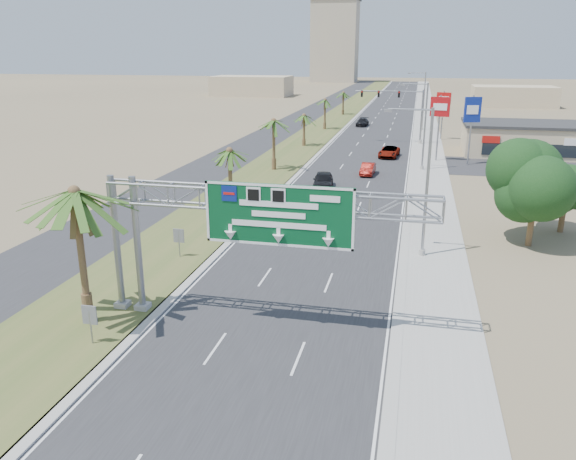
# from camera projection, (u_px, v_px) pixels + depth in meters

# --- Properties ---
(ground) EXTENTS (600.00, 600.00, 0.00)m
(ground) POSITION_uv_depth(u_px,v_px,m) (201.00, 454.00, 19.53)
(ground) COLOR #8C7A59
(ground) RESTS_ON ground
(road) EXTENTS (12.00, 300.00, 0.02)m
(road) POSITION_uv_depth(u_px,v_px,m) (386.00, 116.00, 121.71)
(road) COLOR #28282B
(road) RESTS_ON ground
(sidewalk_right) EXTENTS (4.00, 300.00, 0.10)m
(sidewalk_right) POSITION_uv_depth(u_px,v_px,m) (427.00, 117.00, 119.90)
(sidewalk_right) COLOR #9E9B93
(sidewalk_right) RESTS_ON ground
(median_grass) EXTENTS (7.00, 300.00, 0.12)m
(median_grass) POSITION_uv_depth(u_px,v_px,m) (341.00, 115.00, 123.81)
(median_grass) COLOR #475826
(median_grass) RESTS_ON ground
(opposing_road) EXTENTS (8.00, 300.00, 0.02)m
(opposing_road) POSITION_uv_depth(u_px,v_px,m) (309.00, 114.00, 125.30)
(opposing_road) COLOR #28282B
(opposing_road) RESTS_ON ground
(sign_gantry) EXTENTS (16.75, 1.24, 7.50)m
(sign_gantry) POSITION_uv_depth(u_px,v_px,m) (249.00, 210.00, 27.13)
(sign_gantry) COLOR gray
(sign_gantry) RESTS_ON ground
(palm_near) EXTENTS (5.70, 5.70, 8.35)m
(palm_near) POSITION_uv_depth(u_px,v_px,m) (74.00, 193.00, 26.80)
(palm_near) COLOR brown
(palm_near) RESTS_ON ground
(palm_row_b) EXTENTS (3.99, 3.99, 5.95)m
(palm_row_b) POSITION_uv_depth(u_px,v_px,m) (229.00, 152.00, 49.77)
(palm_row_b) COLOR brown
(palm_row_b) RESTS_ON ground
(palm_row_c) EXTENTS (3.99, 3.99, 6.75)m
(palm_row_c) POSITION_uv_depth(u_px,v_px,m) (274.00, 122.00, 64.40)
(palm_row_c) COLOR brown
(palm_row_c) RESTS_ON ground
(palm_row_d) EXTENTS (3.99, 3.99, 5.45)m
(palm_row_d) POSITION_uv_depth(u_px,v_px,m) (304.00, 116.00, 81.50)
(palm_row_d) COLOR brown
(palm_row_d) RESTS_ON ground
(palm_row_e) EXTENTS (3.99, 3.99, 6.15)m
(palm_row_e) POSITION_uv_depth(u_px,v_px,m) (325.00, 101.00, 98.95)
(palm_row_e) COLOR brown
(palm_row_e) RESTS_ON ground
(palm_row_f) EXTENTS (3.99, 3.99, 5.75)m
(palm_row_f) POSITION_uv_depth(u_px,v_px,m) (343.00, 93.00, 122.29)
(palm_row_f) COLOR brown
(palm_row_f) RESTS_ON ground
(streetlight_near) EXTENTS (3.27, 0.44, 10.00)m
(streetlight_near) POSITION_uv_depth(u_px,v_px,m) (424.00, 189.00, 36.99)
(streetlight_near) COLOR gray
(streetlight_near) RESTS_ON ground
(streetlight_mid) EXTENTS (3.27, 0.44, 10.00)m
(streetlight_mid) POSITION_uv_depth(u_px,v_px,m) (423.00, 130.00, 64.86)
(streetlight_mid) COLOR gray
(streetlight_mid) RESTS_ON ground
(streetlight_far) EXTENTS (3.27, 0.44, 10.00)m
(streetlight_far) POSITION_uv_depth(u_px,v_px,m) (422.00, 103.00, 98.31)
(streetlight_far) COLOR gray
(streetlight_far) RESTS_ON ground
(signal_mast) EXTENTS (10.28, 0.71, 8.00)m
(signal_mast) POSITION_uv_depth(u_px,v_px,m) (408.00, 111.00, 83.82)
(signal_mast) COLOR gray
(signal_mast) RESTS_ON ground
(store_building) EXTENTS (18.00, 10.00, 4.00)m
(store_building) POSITION_uv_depth(u_px,v_px,m) (533.00, 140.00, 75.58)
(store_building) COLOR tan
(store_building) RESTS_ON ground
(oak_near) EXTENTS (4.50, 4.50, 6.80)m
(oak_near) POSITION_uv_depth(u_px,v_px,m) (536.00, 184.00, 39.13)
(oak_near) COLOR brown
(oak_near) RESTS_ON ground
(oak_far) EXTENTS (3.50, 3.50, 5.60)m
(oak_far) POSITION_uv_depth(u_px,v_px,m) (567.00, 184.00, 42.43)
(oak_far) COLOR brown
(oak_far) RESTS_ON ground
(median_signback_a) EXTENTS (0.75, 0.08, 2.08)m
(median_signback_a) POSITION_uv_depth(u_px,v_px,m) (90.00, 318.00, 26.31)
(median_signback_a) COLOR gray
(median_signback_a) RESTS_ON ground
(median_signback_b) EXTENTS (0.75, 0.08, 2.08)m
(median_signback_b) POSITION_uv_depth(u_px,v_px,m) (179.00, 238.00, 37.60)
(median_signback_b) COLOR gray
(median_signback_b) RESTS_ON ground
(tower_distant) EXTENTS (20.00, 16.00, 35.00)m
(tower_distant) POSITION_uv_depth(u_px,v_px,m) (335.00, 42.00, 253.22)
(tower_distant) COLOR #B6AA8A
(tower_distant) RESTS_ON ground
(building_distant_left) EXTENTS (24.00, 14.00, 6.00)m
(building_distant_left) POSITION_uv_depth(u_px,v_px,m) (252.00, 86.00, 176.76)
(building_distant_left) COLOR tan
(building_distant_left) RESTS_ON ground
(building_distant_right) EXTENTS (20.00, 12.00, 5.00)m
(building_distant_right) POSITION_uv_depth(u_px,v_px,m) (513.00, 96.00, 142.48)
(building_distant_right) COLOR tan
(building_distant_right) RESTS_ON ground
(car_left_lane) EXTENTS (2.54, 5.11, 1.67)m
(car_left_lane) POSITION_uv_depth(u_px,v_px,m) (323.00, 180.00, 57.11)
(car_left_lane) COLOR black
(car_left_lane) RESTS_ON ground
(car_mid_lane) EXTENTS (1.57, 4.08, 1.33)m
(car_mid_lane) POSITION_uv_depth(u_px,v_px,m) (368.00, 169.00, 63.49)
(car_mid_lane) COLOR maroon
(car_mid_lane) RESTS_ON ground
(car_right_lane) EXTENTS (2.82, 5.31, 1.42)m
(car_right_lane) POSITION_uv_depth(u_px,v_px,m) (389.00, 152.00, 74.04)
(car_right_lane) COLOR gray
(car_right_lane) RESTS_ON ground
(car_far) EXTENTS (2.23, 4.95, 1.41)m
(car_far) POSITION_uv_depth(u_px,v_px,m) (362.00, 122.00, 105.11)
(car_far) COLOR black
(car_far) RESTS_ON ground
(pole_sign_red_near) EXTENTS (2.42, 0.70, 8.22)m
(pole_sign_red_near) POSITION_uv_depth(u_px,v_px,m) (440.00, 110.00, 69.79)
(pole_sign_red_near) COLOR gray
(pole_sign_red_near) RESTS_ON ground
(pole_sign_blue) EXTENTS (2.01, 0.83, 8.40)m
(pole_sign_blue) POSITION_uv_depth(u_px,v_px,m) (472.00, 113.00, 67.50)
(pole_sign_blue) COLOR gray
(pole_sign_blue) RESTS_ON ground
(pole_sign_red_far) EXTENTS (2.19, 0.94, 7.52)m
(pole_sign_red_far) POSITION_uv_depth(u_px,v_px,m) (444.00, 102.00, 87.35)
(pole_sign_red_far) COLOR gray
(pole_sign_red_far) RESTS_ON ground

